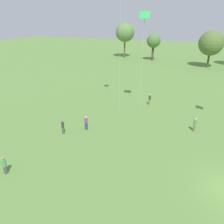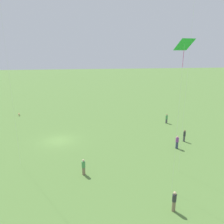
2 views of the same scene
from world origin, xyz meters
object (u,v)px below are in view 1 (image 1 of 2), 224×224
(person_4, at_px, (150,99))
(person_0, at_px, (195,125))
(person_3, at_px, (63,127))
(person_1, at_px, (4,165))
(person_2, at_px, (86,123))
(kite_6, at_px, (145,18))

(person_4, bearing_deg, person_0, 100.39)
(person_3, height_order, person_4, person_4)
(person_0, distance_m, person_4, 9.57)
(person_0, distance_m, person_3, 15.71)
(person_1, bearing_deg, person_2, -162.58)
(person_1, xyz_separation_m, person_4, (7.50, 21.14, 0.08))
(person_0, xyz_separation_m, person_4, (-7.16, 6.36, 0.04))
(person_2, relative_size, person_4, 0.98)
(person_3, distance_m, kite_6, 17.04)
(person_4, bearing_deg, person_3, 23.81)
(person_3, height_order, kite_6, kite_6)
(person_0, xyz_separation_m, person_3, (-14.18, -6.76, 0.01))
(person_1, relative_size, person_4, 0.94)
(person_1, height_order, person_2, person_2)
(person_1, distance_m, person_2, 10.36)
(person_3, bearing_deg, kite_6, 140.56)
(person_2, xyz_separation_m, person_3, (-1.97, -2.04, 0.00))
(person_0, distance_m, kite_6, 14.75)
(person_0, relative_size, kite_6, 0.13)
(person_1, relative_size, kite_6, 0.13)
(person_1, xyz_separation_m, person_2, (2.44, 10.06, 0.04))
(person_0, xyz_separation_m, person_2, (-12.21, -4.72, 0.00))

